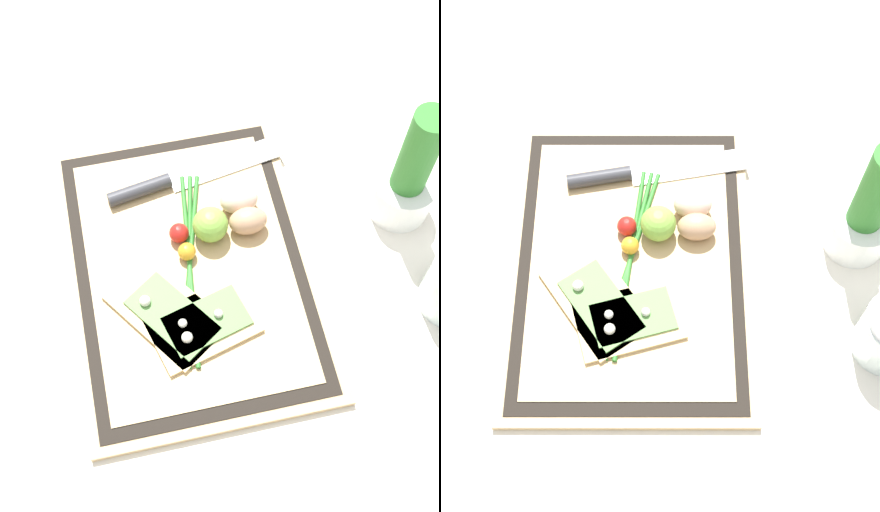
{
  "view_description": "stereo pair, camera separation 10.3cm",
  "coord_description": "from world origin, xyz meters",
  "views": [
    {
      "loc": [
        0.47,
        -0.06,
        0.95
      ],
      "look_at": [
        0.0,
        0.04,
        0.03
      ],
      "focal_mm": 50.0,
      "sensor_mm": 36.0,
      "label": 1
    },
    {
      "loc": [
        0.48,
        0.05,
        0.95
      ],
      "look_at": [
        0.0,
        0.04,
        0.03
      ],
      "focal_mm": 50.0,
      "sensor_mm": 36.0,
      "label": 2
    }
  ],
  "objects": [
    {
      "name": "egg_brown",
      "position": [
        -0.05,
        0.1,
        0.04
      ],
      "size": [
        0.04,
        0.06,
        0.04
      ],
      "primitive_type": "ellipsoid",
      "color": "tan",
      "rests_on": "cutting_board"
    },
    {
      "name": "pizza_slice_near",
      "position": [
        0.07,
        -0.05,
        0.02
      ],
      "size": [
        0.19,
        0.17,
        0.02
      ],
      "color": "#DBBC7F",
      "rests_on": "cutting_board"
    },
    {
      "name": "herb_pot",
      "position": [
        -0.04,
        0.34,
        0.08
      ],
      "size": [
        0.09,
        0.09,
        0.22
      ],
      "color": "white",
      "rests_on": "ground_plane"
    },
    {
      "name": "ground_plane",
      "position": [
        0.0,
        0.0,
        0.0
      ],
      "size": [
        6.0,
        6.0,
        0.0
      ],
      "primitive_type": "plane",
      "color": "silver"
    },
    {
      "name": "scallion_bunch",
      "position": [
        -0.0,
        -0.0,
        0.02
      ],
      "size": [
        0.31,
        0.09,
        0.01
      ],
      "color": "#2D7528",
      "rests_on": "cutting_board"
    },
    {
      "name": "lime",
      "position": [
        -0.05,
        0.04,
        0.04
      ],
      "size": [
        0.05,
        0.05,
        0.05
      ],
      "primitive_type": "sphere",
      "color": "#7FB742",
      "rests_on": "cutting_board"
    },
    {
      "name": "cherry_tomato_red",
      "position": [
        -0.05,
        -0.01,
        0.03
      ],
      "size": [
        0.03,
        0.03,
        0.03
      ],
      "primitive_type": "sphere",
      "color": "red",
      "rests_on": "cutting_board"
    },
    {
      "name": "egg_pink",
      "position": [
        -0.09,
        0.09,
        0.04
      ],
      "size": [
        0.04,
        0.06,
        0.04
      ],
      "primitive_type": "ellipsoid",
      "color": "beige",
      "rests_on": "cutting_board"
    },
    {
      "name": "knife",
      "position": [
        -0.15,
        -0.01,
        0.02
      ],
      "size": [
        0.08,
        0.29,
        0.02
      ],
      "color": "silver",
      "rests_on": "cutting_board"
    },
    {
      "name": "cherry_tomato_yellow",
      "position": [
        -0.02,
        -0.0,
        0.03
      ],
      "size": [
        0.03,
        0.03,
        0.03
      ],
      "primitive_type": "sphere",
      "color": "gold",
      "rests_on": "cutting_board"
    },
    {
      "name": "pizza_slice_far",
      "position": [
        0.09,
        -0.0,
        0.02
      ],
      "size": [
        0.13,
        0.17,
        0.02
      ],
      "color": "#DBBC7F",
      "rests_on": "cutting_board"
    },
    {
      "name": "cutting_board",
      "position": [
        0.0,
        0.0,
        0.01
      ],
      "size": [
        0.49,
        0.36,
        0.02
      ],
      "color": "tan",
      "rests_on": "ground_plane"
    }
  ]
}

